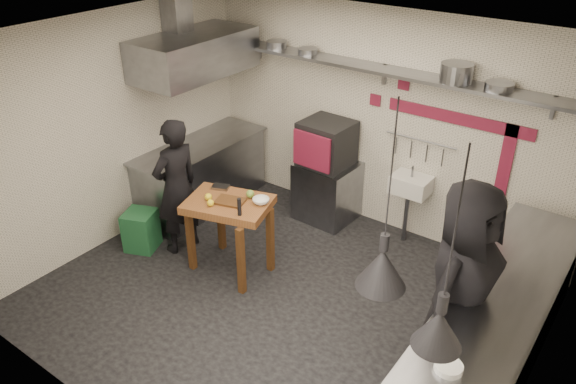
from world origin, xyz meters
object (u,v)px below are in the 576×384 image
Objects in this scene: oven_stand at (327,191)px; green_bin at (141,230)px; combi_oven at (327,143)px; prep_table at (230,236)px; chef_right at (460,287)px; chef_left at (177,187)px.

oven_stand is 1.60× the size of green_bin.
oven_stand is at bearing 31.33° from combi_oven.
prep_table is at bearing -95.75° from combi_oven.
green_bin is 0.54× the size of prep_table.
prep_table is 0.47× the size of chef_right.
chef_right is at bearing -32.12° from combi_oven.
combi_oven is at bearing 154.24° from chef_left.
combi_oven reaches higher than prep_table.
combi_oven is 1.22× the size of green_bin.
green_bin is 3.93m from chef_right.
chef_left is at bearing 37.79° from green_bin.
green_bin is at bearing -123.83° from oven_stand.
chef_left reaches higher than oven_stand.
combi_oven is at bearing 53.91° from green_bin.
combi_oven reaches higher than oven_stand.
chef_left is 3.46m from chef_right.
oven_stand is 2.03m from chef_left.
green_bin is 0.29× the size of chef_left.
chef_left reaches higher than green_bin.
chef_left is at bearing 96.13° from chef_right.
chef_right is (3.46, -0.01, 0.14)m from chef_left.
green_bin is (-1.45, -1.97, -0.15)m from oven_stand.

